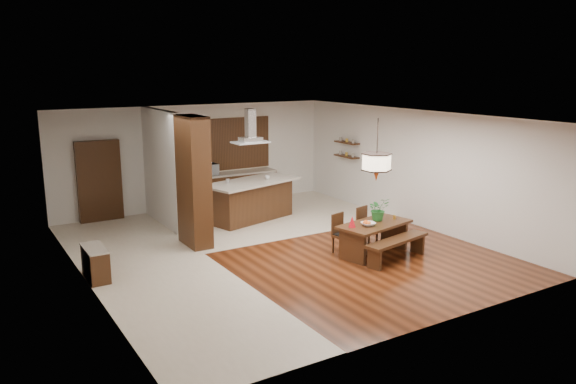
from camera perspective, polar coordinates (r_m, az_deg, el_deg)
room_shell at (r=11.93m, az=-1.23°, el=3.65°), size 9.00×9.04×2.92m
tile_hallway at (r=11.36m, az=-13.37°, el=-7.89°), size 2.50×9.00×0.01m
tile_kitchen at (r=15.09m, az=-1.88°, el=-2.45°), size 5.50×4.00×0.01m
soffit_band at (r=11.83m, az=-1.25°, el=7.59°), size 8.00×9.00×0.02m
partition_pier at (r=12.50m, az=-9.56°, el=1.03°), size 0.45×1.00×2.90m
partition_stub at (r=14.44m, az=-12.70°, el=2.44°), size 0.18×2.40×2.90m
hallway_console at (r=11.19m, az=-18.96°, el=-6.88°), size 0.37×0.88×0.63m
hallway_doorway at (r=15.21m, az=-18.62°, el=1.05°), size 1.10×0.20×2.10m
rear_counter at (r=16.33m, az=-5.60°, el=0.35°), size 2.60×0.62×0.95m
kitchen_window at (r=16.35m, az=-6.10°, el=4.89°), size 2.60×0.08×1.50m
shelf_lower at (r=16.30m, az=5.96°, el=3.63°), size 0.26×0.90×0.04m
shelf_upper at (r=16.25m, az=5.99°, el=5.02°), size 0.26×0.90×0.04m
dining_table at (r=12.07m, az=8.75°, el=-3.97°), size 1.79×1.16×0.69m
dining_bench at (r=11.82m, az=11.00°, el=-5.79°), size 1.72×0.70×0.47m
dining_chair_left at (r=12.09m, az=5.64°, el=-4.25°), size 0.46×0.46×0.85m
dining_chair_right at (r=12.71m, az=8.08°, el=-3.47°), size 0.46×0.46×0.86m
pendant_lantern at (r=11.70m, az=9.03°, el=4.23°), size 0.64×0.64×1.31m
foliage_plant at (r=12.19m, az=9.17°, el=-1.72°), size 0.51×0.46×0.50m
fruit_bowl at (r=11.79m, az=8.16°, el=-3.24°), size 0.34×0.34×0.07m
napkin_cone at (r=11.63m, az=6.53°, el=-3.00°), size 0.17×0.17×0.24m
gold_ornament at (r=12.40m, az=10.76°, el=-2.52°), size 0.07×0.07×0.09m
kitchen_island at (r=14.61m, az=-3.73°, el=-0.81°), size 2.76×1.75×1.06m
range_hood at (r=14.29m, az=-3.84°, el=6.72°), size 0.90×0.55×0.87m
island_cup at (r=14.63m, az=-2.11°, el=1.49°), size 0.16×0.16×0.10m
microwave at (r=15.89m, az=-8.21°, el=2.26°), size 0.58×0.40×0.32m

